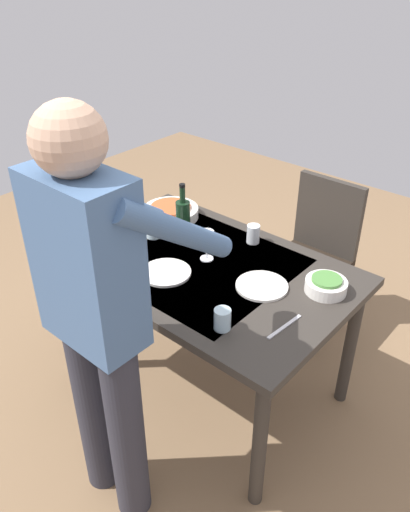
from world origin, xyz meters
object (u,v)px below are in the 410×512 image
chair_near (316,247)px  serving_bowl_pasta (171,212)px  wine_bottle (183,219)px  side_bowl_bread (105,231)px  dinner_plate_far (166,272)px  dining_table (205,280)px  water_cup_near_right (153,228)px  person_server (99,313)px  side_bowl_salad (326,285)px  dinner_plate_near (262,286)px  water_cup_near_left (222,319)px  water_cup_far_left (253,234)px  wine_glass_left (207,240)px

chair_near → serving_bowl_pasta: (0.59, 0.59, 0.26)m
wine_bottle → side_bowl_bread: bearing=39.7°
serving_bowl_pasta → dinner_plate_far: 0.56m
dining_table → wine_bottle: size_ratio=4.60×
wine_bottle → dinner_plate_far: size_ratio=1.29×
dining_table → water_cup_near_right: size_ratio=13.74×
chair_near → serving_bowl_pasta: bearing=44.6°
serving_bowl_pasta → person_server: bearing=121.8°
side_bowl_salad → side_bowl_bread: size_ratio=1.12×
dinner_plate_far → dinner_plate_near: bearing=-153.1°
water_cup_near_left → serving_bowl_pasta: size_ratio=0.30×
water_cup_near_left → side_bowl_bread: 0.92m
water_cup_far_left → water_cup_near_right: bearing=34.6°
chair_near → wine_bottle: 0.87m
wine_bottle → dinner_plate_near: 0.57m
person_server → water_cup_far_left: person_server is taller
dining_table → chair_near: chair_near is taller
water_cup_far_left → side_bowl_salad: (-0.49, 0.14, -0.01)m
dining_table → water_cup_near_left: water_cup_near_left is taller
chair_near → side_bowl_bread: 1.21m
wine_bottle → water_cup_near_left: size_ratio=3.33×
water_cup_near_right → side_bowl_bread: bearing=41.7°
person_server → serving_bowl_pasta: bearing=-58.2°
wine_bottle → dinner_plate_near: wine_bottle is taller
serving_bowl_pasta → dinner_plate_near: (-0.76, 0.22, -0.03)m
dining_table → wine_glass_left: size_ratio=9.02×
chair_near → side_bowl_salad: 0.80m
person_server → water_cup_near_right: size_ratio=17.05×
wine_bottle → serving_bowl_pasta: size_ratio=0.99×
side_bowl_bread → dinner_plate_near: 0.88m
chair_near → water_cup_near_left: bearing=100.6°
dining_table → chair_near: size_ratio=1.50×
dining_table → wine_glass_left: bearing=-58.1°
side_bowl_salad → dinner_plate_far: size_ratio=0.78×
dinner_plate_near → person_server: bearing=77.1°
dining_table → water_cup_near_right: (0.37, -0.03, 0.13)m
water_cup_far_left → person_server: bearing=95.1°
wine_bottle → side_bowl_bread: size_ratio=1.85×
water_cup_near_left → wine_bottle: bearing=-35.1°
wine_bottle → wine_glass_left: (-0.22, 0.08, -0.01)m
water_cup_near_left → dinner_plate_far: bearing=-16.5°
water_cup_far_left → dinner_plate_far: size_ratio=0.41×
wine_glass_left → water_cup_far_left: 0.29m
water_cup_far_left → side_bowl_bread: water_cup_far_left is taller
wine_glass_left → side_bowl_salad: bearing=-166.2°
water_cup_near_right → dinner_plate_far: size_ratio=0.43×
side_bowl_salad → water_cup_near_left: bearing=69.4°
water_cup_near_right → serving_bowl_pasta: (0.08, -0.21, -0.02)m
water_cup_near_right → side_bowl_salad: size_ratio=0.55×
dining_table → wine_glass_left: (0.03, -0.05, 0.19)m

